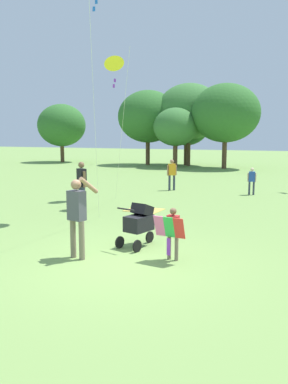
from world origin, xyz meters
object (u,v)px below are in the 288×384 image
object	(u,v)px
kite_orange_delta	(114,64)
person_sitting_far	(252,179)
child_with_butterfly_kite	(172,229)
person_couple_left	(82,182)
person_adult_flyer	(77,211)
picnic_blanket	(144,210)
stroller	(139,221)
person_red_shirt	(172,172)

from	to	relation	value
kite_orange_delta	person_sitting_far	bearing A→B (deg)	34.15
child_with_butterfly_kite	person_couple_left	xyz separation A→B (m)	(-4.76, 4.01, 0.33)
person_adult_flyer	picnic_blanket	size ratio (longest dim) A/B	1.48
person_adult_flyer	stroller	size ratio (longest dim) A/B	1.57
stroller	person_couple_left	xyz separation A→B (m)	(-3.71, 3.34, 0.38)
person_couple_left	picnic_blanket	distance (m)	2.37
person_adult_flyer	person_sitting_far	xyz separation A→B (m)	(1.99, 10.61, -0.32)
person_sitting_far	person_couple_left	distance (m)	7.67
person_red_shirt	person_sitting_far	distance (m)	3.66
person_sitting_far	person_adult_flyer	bearing A→B (deg)	-100.61
person_red_shirt	picnic_blanket	distance (m)	5.19
kite_orange_delta	person_sitting_far	size ratio (longest dim) A/B	4.75
person_red_shirt	child_with_butterfly_kite	bearing A→B (deg)	-70.22
stroller	picnic_blanket	bearing A→B (deg)	112.30
child_with_butterfly_kite	person_red_shirt	size ratio (longest dim) A/B	0.76
kite_orange_delta	stroller	bearing A→B (deg)	-57.62
person_adult_flyer	picnic_blanket	distance (m)	5.66
person_adult_flyer	person_sitting_far	size ratio (longest dim) A/B	1.49
stroller	child_with_butterfly_kite	bearing A→B (deg)	-32.48
person_sitting_far	picnic_blanket	size ratio (longest dim) A/B	1.00
person_red_shirt	person_adult_flyer	bearing A→B (deg)	-80.99
kite_orange_delta	picnic_blanket	distance (m)	5.96
kite_orange_delta	child_with_butterfly_kite	bearing A→B (deg)	-53.88
person_couple_left	person_red_shirt	bearing A→B (deg)	78.29
child_with_butterfly_kite	person_adult_flyer	distance (m)	2.03
person_sitting_far	person_couple_left	world-z (taller)	person_couple_left
child_with_butterfly_kite	person_sitting_far	xyz separation A→B (m)	(0.11, 9.93, 0.04)
person_adult_flyer	child_with_butterfly_kite	bearing A→B (deg)	19.99
person_adult_flyer	stroller	xyz separation A→B (m)	(0.82, 1.36, -0.41)
child_with_butterfly_kite	kite_orange_delta	world-z (taller)	kite_orange_delta
person_adult_flyer	person_red_shirt	world-z (taller)	person_adult_flyer
person_couple_left	picnic_blanket	bearing A→B (deg)	21.82
child_with_butterfly_kite	person_sitting_far	world-z (taller)	person_sitting_far
person_adult_flyer	person_red_shirt	distance (m)	10.69
stroller	picnic_blanket	distance (m)	4.52
person_red_shirt	person_couple_left	bearing A→B (deg)	-101.71
child_with_butterfly_kite	person_adult_flyer	xyz separation A→B (m)	(-1.88, -0.68, 0.35)
child_with_butterfly_kite	kite_orange_delta	xyz separation A→B (m)	(-4.81, 6.59, 4.65)
picnic_blanket	person_couple_left	bearing A→B (deg)	-158.18
child_with_butterfly_kite	person_red_shirt	xyz separation A→B (m)	(-3.55, 9.87, 0.20)
stroller	kite_orange_delta	world-z (taller)	kite_orange_delta
person_couple_left	person_sitting_far	bearing A→B (deg)	50.51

